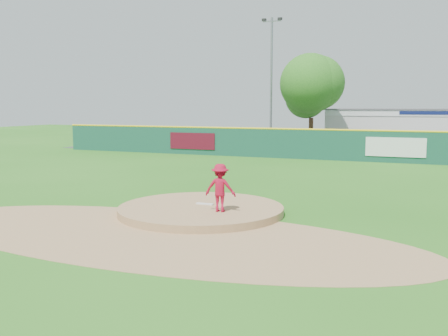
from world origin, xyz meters
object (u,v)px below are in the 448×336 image
at_px(pool_building_grp, 420,128).
at_px(deciduous_tree, 312,93).
at_px(playground_slide, 173,137).
at_px(pitcher, 220,188).
at_px(van, 368,143).
at_px(light_pole_left, 271,77).

xyz_separation_m(pool_building_grp, deciduous_tree, (-8.00, -6.99, 2.89)).
bearing_deg(playground_slide, pool_building_grp, 23.06).
height_order(pitcher, deciduous_tree, deciduous_tree).
distance_m(van, pool_building_grp, 8.14).
height_order(van, playground_slide, playground_slide).
bearing_deg(pitcher, deciduous_tree, -91.63).
relative_size(van, light_pole_left, 0.44).
xyz_separation_m(van, playground_slide, (-16.29, -1.14, 0.17)).
height_order(pitcher, pool_building_grp, pool_building_grp).
distance_m(pool_building_grp, light_pole_left, 13.72).
distance_m(van, deciduous_tree, 5.94).
xyz_separation_m(pool_building_grp, playground_slide, (-19.78, -8.42, -0.81)).
distance_m(van, light_pole_left, 10.31).
relative_size(pitcher, deciduous_tree, 0.21).
xyz_separation_m(pitcher, light_pole_left, (-6.92, 27.52, 5.04)).
distance_m(pitcher, pool_building_grp, 32.92).
relative_size(pool_building_grp, light_pole_left, 1.38).
xyz_separation_m(van, deciduous_tree, (-4.50, 0.29, 3.87)).
distance_m(van, playground_slide, 16.33).
height_order(playground_slide, deciduous_tree, deciduous_tree).
relative_size(pitcher, van, 0.32).
bearing_deg(van, pitcher, 178.41).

